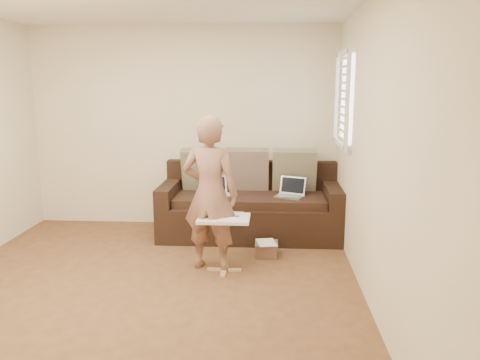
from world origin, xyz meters
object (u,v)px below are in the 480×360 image
(sofa, at_px, (250,202))
(person, at_px, (210,193))
(side_table, at_px, (224,244))
(drinking_glass, at_px, (212,208))
(striped_box, at_px, (266,249))
(laptop_silver, at_px, (289,197))
(laptop_white, at_px, (218,195))

(sofa, xyz_separation_m, person, (-0.35, -1.11, 0.36))
(side_table, xyz_separation_m, drinking_glass, (-0.13, 0.11, 0.34))
(drinking_glass, xyz_separation_m, striped_box, (0.55, 0.34, -0.55))
(laptop_silver, distance_m, striped_box, 0.82)
(sofa, height_order, laptop_silver, sofa)
(side_table, xyz_separation_m, striped_box, (0.42, 0.45, -0.20))
(laptop_white, height_order, striped_box, laptop_white)
(laptop_silver, height_order, side_table, laptop_silver)
(side_table, height_order, drinking_glass, drinking_glass)
(laptop_silver, relative_size, drinking_glass, 2.72)
(person, bearing_deg, laptop_white, -76.54)
(laptop_white, distance_m, drinking_glass, 1.02)
(laptop_silver, distance_m, drinking_glass, 1.28)
(sofa, height_order, side_table, sofa)
(laptop_silver, relative_size, laptop_white, 1.07)
(person, height_order, side_table, person)
(laptop_silver, bearing_deg, striped_box, -91.07)
(laptop_silver, bearing_deg, drinking_glass, -108.11)
(side_table, distance_m, drinking_glass, 0.38)
(sofa, bearing_deg, laptop_white, -171.18)
(drinking_glass, bearing_deg, laptop_silver, 50.00)
(drinking_glass, distance_m, striped_box, 0.85)
(laptop_white, relative_size, person, 0.19)
(side_table, bearing_deg, striped_box, 46.64)
(laptop_white, xyz_separation_m, side_table, (0.18, -1.12, -0.24))
(sofa, xyz_separation_m, drinking_glass, (-0.34, -1.07, 0.20))
(sofa, bearing_deg, drinking_glass, -107.42)
(sofa, xyz_separation_m, laptop_silver, (0.48, -0.10, 0.10))
(sofa, distance_m, laptop_silver, 0.50)
(side_table, bearing_deg, sofa, 79.91)
(drinking_glass, bearing_deg, sofa, 72.58)
(laptop_silver, xyz_separation_m, person, (-0.83, -1.02, 0.27))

